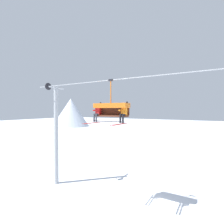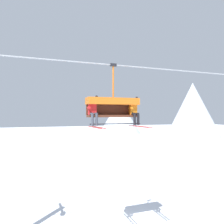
{
  "view_description": "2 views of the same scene",
  "coord_description": "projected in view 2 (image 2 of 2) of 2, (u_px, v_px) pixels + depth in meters",
  "views": [
    {
      "loc": [
        4.41,
        -10.21,
        6.21
      ],
      "look_at": [
        -1.19,
        -0.76,
        6.07
      ],
      "focal_mm": 28.0,
      "sensor_mm": 36.0,
      "label": 1
    },
    {
      "loc": [
        -4.63,
        -9.75,
        5.88
      ],
      "look_at": [
        -1.36,
        -0.95,
        6.0
      ],
      "focal_mm": 35.0,
      "sensor_mm": 36.0,
      "label": 2
    }
  ],
  "objects": [
    {
      "name": "mountain_peak_east",
      "position": [
        193.0,
        111.0,
        52.67
      ],
      "size": [
        13.19,
        13.19,
        13.58
      ],
      "color": "silver",
      "rests_on": "ground_plane"
    },
    {
      "name": "skier_orange",
      "position": [
        134.0,
        111.0,
        9.77
      ],
      "size": [
        0.48,
        1.7,
        1.34
      ],
      "color": "orange"
    },
    {
      "name": "mountain_peak_central",
      "position": [
        120.0,
        116.0,
        69.17
      ],
      "size": [
        13.15,
        13.15,
        10.73
      ],
      "color": "silver",
      "rests_on": "ground_plane"
    },
    {
      "name": "skier_red",
      "position": [
        93.0,
        110.0,
        9.1
      ],
      "size": [
        0.48,
        1.7,
        1.34
      ],
      "color": "red"
    },
    {
      "name": "chairlift_chair",
      "position": [
        113.0,
        104.0,
        9.64
      ],
      "size": [
        2.33,
        0.74,
        2.66
      ],
      "color": "#512819"
    },
    {
      "name": "lift_cable",
      "position": [
        159.0,
        69.0,
        10.4
      ],
      "size": [
        18.37,
        0.05,
        0.05
      ],
      "color": "#9EA3A8"
    }
  ]
}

